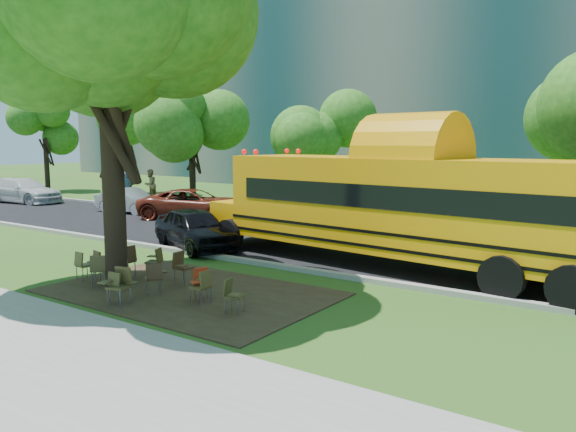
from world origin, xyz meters
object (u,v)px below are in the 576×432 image
Objects in this scene: chair_1 at (83,263)px; chair_4 at (119,285)px; chair_5 at (119,282)px; bg_car_white at (24,191)px; pedestrian_a at (126,188)px; chair_6 at (202,284)px; main_tree at (107,39)px; chair_7 at (232,293)px; bg_car_red at (194,204)px; chair_8 at (127,258)px; chair_12 at (201,281)px; chair_11 at (155,275)px; school_bus at (407,206)px; bg_car_silver at (129,201)px; pedestrian_b at (150,184)px; black_car at (195,229)px; chair_2 at (100,267)px; chair_10 at (181,265)px; chair_9 at (156,259)px; chair_3 at (123,267)px; chair_0 at (102,263)px.

chair_1 is 2.85m from chair_4.
chair_5 is 0.17× the size of bg_car_white.
chair_6 is at bearing -135.88° from pedestrian_a.
main_tree is 12.55× the size of chair_7.
chair_5 is at bearing -166.98° from bg_car_red.
chair_12 is (3.22, -0.48, -0.08)m from chair_8.
bg_car_red reaches higher than chair_12.
chair_7 is at bearing -0.61° from main_tree.
chair_8 is at bearing 103.42° from chair_11.
pedestrian_a is at bearing 52.47° from chair_8.
pedestrian_a is at bearing 167.58° from school_bus.
pedestrian_b is at bearing 37.53° from bg_car_silver.
bg_car_white is at bearing 178.39° from school_bus.
bg_car_white is at bearing 68.06° from chair_8.
chair_11 is 0.20× the size of black_car.
bg_car_white is at bearing 115.59° from chair_2.
chair_1 is 5.09m from black_car.
chair_5 is 1.02× the size of chair_10.
school_bus reaches higher than chair_9.
main_tree is 5.71m from chair_2.
school_bus is 22.43m from pedestrian_a.
chair_3 is 0.93× the size of chair_10.
chair_3 is 0.41× the size of pedestrian_b.
bg_car_silver reaches higher than chair_1.
chair_5 is at bearing -131.47° from chair_8.
chair_11 is 0.43× the size of pedestrian_a.
chair_1 is at bearing 115.45° from chair_9.
bg_car_silver is 2.07× the size of pedestrian_a.
chair_10 is 15.93m from bg_car_silver.
pedestrian_a is at bearing -0.58° from chair_3.
chair_12 is at bearing -126.41° from bg_car_silver.
school_bus is at bearing 47.70° from chair_1.
chair_12 is at bearing -120.80° from chair_7.
main_tree is 12.52× the size of chair_12.
chair_1 is at bearing -174.29° from bg_car_red.
black_car reaches higher than chair_7.
school_bus is 17.76m from bg_car_silver.
chair_2 is 1.99m from chair_5.
pedestrian_a reaches higher than chair_0.
main_tree is at bearing -169.06° from bg_car_red.
school_bus is 16.46× the size of chair_11.
chair_11 is at bearing 7.39° from chair_10.
bg_car_white reaches higher than chair_11.
main_tree reaches higher than chair_6.
chair_6 is (1.50, 1.14, -0.05)m from chair_5.
chair_9 is at bearing -129.55° from black_car.
school_bus is 17.04× the size of chair_1.
chair_6 is (-2.42, -6.04, -1.39)m from school_bus.
black_car reaches higher than bg_car_silver.
school_bus is 15.50× the size of chair_10.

